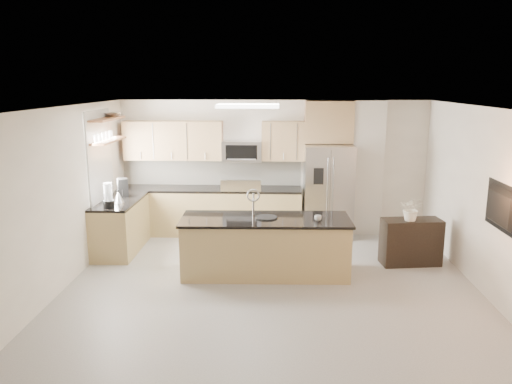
{
  "coord_description": "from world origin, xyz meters",
  "views": [
    {
      "loc": [
        0.06,
        -6.52,
        2.93
      ],
      "look_at": [
        -0.26,
        1.3,
        1.21
      ],
      "focal_mm": 35.0,
      "sensor_mm": 36.0,
      "label": 1
    }
  ],
  "objects_px": {
    "microwave": "(242,151)",
    "kettle": "(118,197)",
    "range": "(242,211)",
    "platter": "(267,217)",
    "coffee_maker": "(123,188)",
    "cup": "(318,218)",
    "refrigerator": "(328,191)",
    "blender": "(108,197)",
    "bowl": "(112,114)",
    "flower_vase": "(412,203)",
    "credenza": "(411,242)",
    "island": "(265,246)",
    "television": "(498,208)"
  },
  "relations": [
    {
      "from": "blender",
      "to": "bowl",
      "type": "distance_m",
      "value": 1.63
    },
    {
      "from": "refrigerator",
      "to": "island",
      "type": "relative_size",
      "value": 0.68
    },
    {
      "from": "kettle",
      "to": "television",
      "type": "relative_size",
      "value": 0.21
    },
    {
      "from": "range",
      "to": "platter",
      "type": "bearing_deg",
      "value": -75.82
    },
    {
      "from": "refrigerator",
      "to": "platter",
      "type": "height_order",
      "value": "refrigerator"
    },
    {
      "from": "microwave",
      "to": "platter",
      "type": "xyz_separation_m",
      "value": [
        0.52,
        -2.19,
        -0.72
      ]
    },
    {
      "from": "refrigerator",
      "to": "blender",
      "type": "distance_m",
      "value": 4.06
    },
    {
      "from": "cup",
      "to": "kettle",
      "type": "distance_m",
      "value": 3.45
    },
    {
      "from": "kettle",
      "to": "television",
      "type": "xyz_separation_m",
      "value": [
        5.54,
        -1.86,
        0.33
      ]
    },
    {
      "from": "credenza",
      "to": "bowl",
      "type": "relative_size",
      "value": 2.46
    },
    {
      "from": "bowl",
      "to": "flower_vase",
      "type": "height_order",
      "value": "bowl"
    },
    {
      "from": "kettle",
      "to": "bowl",
      "type": "height_order",
      "value": "bowl"
    },
    {
      "from": "cup",
      "to": "television",
      "type": "relative_size",
      "value": 0.1
    },
    {
      "from": "flower_vase",
      "to": "cup",
      "type": "bearing_deg",
      "value": -159.62
    },
    {
      "from": "credenza",
      "to": "kettle",
      "type": "bearing_deg",
      "value": 169.43
    },
    {
      "from": "credenza",
      "to": "kettle",
      "type": "xyz_separation_m",
      "value": [
        -4.9,
        0.3,
        0.64
      ]
    },
    {
      "from": "cup",
      "to": "coffee_maker",
      "type": "height_order",
      "value": "coffee_maker"
    },
    {
      "from": "range",
      "to": "refrigerator",
      "type": "distance_m",
      "value": 1.71
    },
    {
      "from": "credenza",
      "to": "coffee_maker",
      "type": "bearing_deg",
      "value": 164.07
    },
    {
      "from": "coffee_maker",
      "to": "cup",
      "type": "bearing_deg",
      "value": -22.66
    },
    {
      "from": "blender",
      "to": "kettle",
      "type": "bearing_deg",
      "value": 82.06
    },
    {
      "from": "microwave",
      "to": "bowl",
      "type": "relative_size",
      "value": 1.97
    },
    {
      "from": "bowl",
      "to": "cup",
      "type": "bearing_deg",
      "value": -23.86
    },
    {
      "from": "refrigerator",
      "to": "flower_vase",
      "type": "height_order",
      "value": "refrigerator"
    },
    {
      "from": "microwave",
      "to": "kettle",
      "type": "relative_size",
      "value": 3.35
    },
    {
      "from": "range",
      "to": "bowl",
      "type": "relative_size",
      "value": 2.96
    },
    {
      "from": "microwave",
      "to": "cup",
      "type": "xyz_separation_m",
      "value": [
        1.29,
        -2.32,
        -0.69
      ]
    },
    {
      "from": "refrigerator",
      "to": "kettle",
      "type": "height_order",
      "value": "refrigerator"
    },
    {
      "from": "refrigerator",
      "to": "platter",
      "type": "xyz_separation_m",
      "value": [
        -1.14,
        -2.02,
        0.02
      ]
    },
    {
      "from": "microwave",
      "to": "refrigerator",
      "type": "bearing_deg",
      "value": -5.86
    },
    {
      "from": "range",
      "to": "bowl",
      "type": "xyz_separation_m",
      "value": [
        -2.25,
        -0.63,
        1.91
      ]
    },
    {
      "from": "island",
      "to": "coffee_maker",
      "type": "height_order",
      "value": "island"
    },
    {
      "from": "island",
      "to": "credenza",
      "type": "bearing_deg",
      "value": 11.05
    },
    {
      "from": "cup",
      "to": "television",
      "type": "bearing_deg",
      "value": -22.6
    },
    {
      "from": "refrigerator",
      "to": "bowl",
      "type": "bearing_deg",
      "value": -171.5
    },
    {
      "from": "platter",
      "to": "flower_vase",
      "type": "xyz_separation_m",
      "value": [
        2.32,
        0.44,
        0.15
      ]
    },
    {
      "from": "platter",
      "to": "flower_vase",
      "type": "relative_size",
      "value": 0.56
    },
    {
      "from": "microwave",
      "to": "flower_vase",
      "type": "height_order",
      "value": "microwave"
    },
    {
      "from": "flower_vase",
      "to": "bowl",
      "type": "bearing_deg",
      "value": 168.93
    },
    {
      "from": "platter",
      "to": "blender",
      "type": "height_order",
      "value": "blender"
    },
    {
      "from": "bowl",
      "to": "range",
      "type": "bearing_deg",
      "value": 15.65
    },
    {
      "from": "credenza",
      "to": "platter",
      "type": "distance_m",
      "value": 2.47
    },
    {
      "from": "island",
      "to": "blender",
      "type": "height_order",
      "value": "blender"
    },
    {
      "from": "credenza",
      "to": "blender",
      "type": "distance_m",
      "value": 5.01
    },
    {
      "from": "blender",
      "to": "island",
      "type": "bearing_deg",
      "value": -10.08
    },
    {
      "from": "credenza",
      "to": "blender",
      "type": "xyz_separation_m",
      "value": [
        -4.95,
        -0.06,
        0.72
      ]
    },
    {
      "from": "island",
      "to": "bowl",
      "type": "xyz_separation_m",
      "value": [
        -2.75,
        1.45,
        1.93
      ]
    },
    {
      "from": "platter",
      "to": "credenza",
      "type": "bearing_deg",
      "value": 12.13
    },
    {
      "from": "flower_vase",
      "to": "television",
      "type": "relative_size",
      "value": 0.56
    },
    {
      "from": "range",
      "to": "kettle",
      "type": "xyz_separation_m",
      "value": [
        -2.02,
        -1.26,
        0.55
      ]
    }
  ]
}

